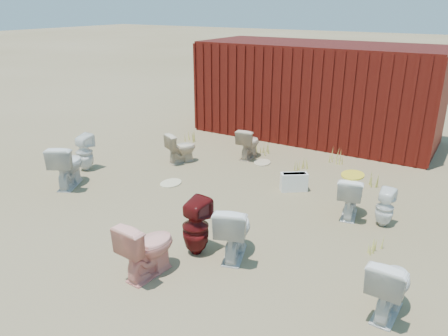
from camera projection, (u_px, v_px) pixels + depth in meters
The scene contains 22 objects.
ground at pixel (206, 208), 7.60m from camera, with size 100.00×100.00×0.00m, color brown.
shipping_container at pixel (317, 91), 11.31m from camera, with size 6.00×2.40×2.40m, color #440C0B.
toilet_front_a at pixel (67, 165), 8.37m from camera, with size 0.48×0.84×0.86m, color silver.
toilet_front_pink at pixel (148, 247), 5.62m from camera, with size 0.45×0.78×0.80m, color #F69C8E.
toilet_front_c at pixel (234, 230), 6.03m from camera, with size 0.45×0.80×0.81m, color silver.
toilet_front_maroon at pixel (196, 227), 6.10m from camera, with size 0.37×0.38×0.83m, color #560E0F.
toilet_front_e at pixel (390, 285), 4.90m from camera, with size 0.43×0.75×0.76m, color silver.
toilet_back_a at pixel (84, 152), 9.19m from camera, with size 0.35×0.36×0.78m, color white.
toilet_back_beige_left at pixel (249, 143), 9.94m from camera, with size 0.39×0.69×0.70m, color beige.
toilet_back_beige_right at pixel (181, 148), 9.65m from camera, with size 0.38×0.66×0.68m, color beige.
toilet_back_yellowlid at pixel (350, 196), 7.21m from camera, with size 0.40×0.70×0.72m, color white.
toilet_back_e at pixel (385, 208), 6.90m from camera, with size 0.28×0.29×0.63m, color white.
yellow_lid at pixel (353, 175), 7.07m from camera, with size 0.36×0.46×0.03m, color yellow.
loose_tank at pixel (294, 182), 8.24m from camera, with size 0.50×0.20×0.35m, color white.
loose_lid_near at pixel (171, 183), 8.61m from camera, with size 0.38×0.49×0.02m, color beige.
loose_lid_far at pixel (262, 163), 9.71m from camera, with size 0.36×0.47×0.02m, color #C8B691.
weed_clump_a at pixel (190, 135), 11.25m from camera, with size 0.36×0.36×0.28m, color #C3BA4E.
weed_clump_b at pixel (299, 163), 9.34m from camera, with size 0.32×0.32×0.25m, color #C3BA4E.
weed_clump_c at pixel (374, 179), 8.44m from camera, with size 0.36×0.36×0.32m, color #C3BA4E.
weed_clump_d at pixel (262, 148), 10.32m from camera, with size 0.30×0.30×0.24m, color #C3BA4E.
weed_clump_e at pixel (337, 156), 9.75m from camera, with size 0.34×0.34×0.27m, color #C3BA4E.
weed_clump_f at pixel (376, 245), 6.23m from camera, with size 0.28×0.28×0.21m, color #C3BA4E.
Camera 1 is at (3.86, -5.67, 3.35)m, focal length 35.00 mm.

